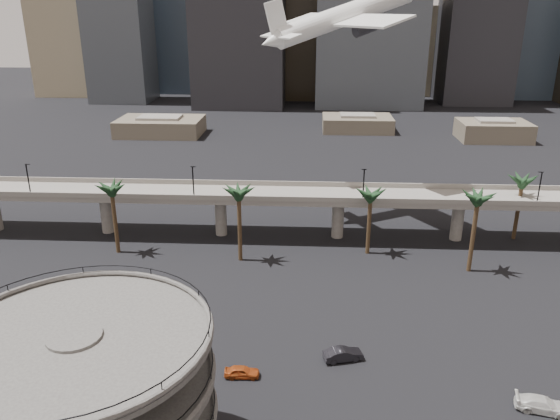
# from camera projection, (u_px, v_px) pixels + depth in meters

# --- Properties ---
(parking_ramp) EXTENTS (22.20, 22.20, 17.35)m
(parking_ramp) POSITION_uv_depth(u_px,v_px,m) (84.00, 401.00, 45.60)
(parking_ramp) COLOR #474442
(parking_ramp) RESTS_ON ground
(overpass) EXTENTS (130.00, 9.30, 14.70)m
(overpass) POSITION_uv_depth(u_px,v_px,m) (279.00, 199.00, 100.99)
(overpass) COLOR slate
(overpass) RESTS_ON ground
(palm_trees) EXTENTS (76.40, 18.40, 14.00)m
(palm_trees) POSITION_uv_depth(u_px,v_px,m) (345.00, 193.00, 91.70)
(palm_trees) COLOR #452F1D
(palm_trees) RESTS_ON ground
(low_buildings) EXTENTS (135.00, 27.50, 6.80)m
(low_buildings) POSITION_uv_depth(u_px,v_px,m) (314.00, 126.00, 183.86)
(low_buildings) COLOR brown
(low_buildings) RESTS_ON ground
(airborne_jet) EXTENTS (33.89, 31.76, 13.67)m
(airborne_jet) POSITION_uv_depth(u_px,v_px,m) (345.00, 16.00, 104.78)
(airborne_jet) COLOR white
(airborne_jet) RESTS_ON ground
(car_a) EXTENTS (4.16, 1.79, 1.40)m
(car_a) POSITION_uv_depth(u_px,v_px,m) (242.00, 372.00, 63.76)
(car_a) COLOR #B74B1A
(car_a) RESTS_ON ground
(car_b) EXTENTS (5.18, 2.95, 1.61)m
(car_b) POSITION_uv_depth(u_px,v_px,m) (343.00, 354.00, 66.79)
(car_b) COLOR black
(car_b) RESTS_ON ground
(car_c) EXTENTS (5.92, 3.44, 1.61)m
(car_c) POSITION_uv_depth(u_px,v_px,m) (542.00, 405.00, 58.35)
(car_c) COLOR silver
(car_c) RESTS_ON ground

